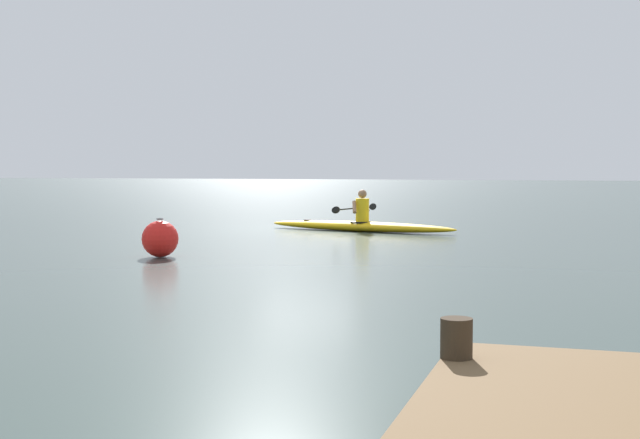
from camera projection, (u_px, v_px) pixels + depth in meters
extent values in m
plane|color=#384742|center=(307.00, 228.00, 22.12)|extent=(160.00, 160.00, 0.00)
ellipsoid|color=#EAB214|center=(360.00, 226.00, 21.13)|extent=(5.03, 1.73, 0.24)
torus|color=black|center=(361.00, 222.00, 21.11)|extent=(0.65, 0.65, 0.04)
cylinder|color=black|center=(307.00, 220.00, 21.88)|extent=(0.18, 0.18, 0.02)
cylinder|color=yellow|center=(362.00, 210.00, 21.07)|extent=(0.32, 0.32, 0.56)
sphere|color=#936B4C|center=(362.00, 194.00, 21.05)|extent=(0.21, 0.21, 0.21)
cylinder|color=black|center=(355.00, 208.00, 21.17)|extent=(0.47, 1.89, 0.03)
ellipsoid|color=black|center=(336.00, 210.00, 20.33)|extent=(0.13, 0.40, 0.17)
ellipsoid|color=black|center=(373.00, 207.00, 22.00)|extent=(0.13, 0.40, 0.17)
cylinder|color=#936B4C|center=(354.00, 207.00, 20.88)|extent=(0.19, 0.30, 0.34)
cylinder|color=#936B4C|center=(364.00, 206.00, 21.33)|extent=(0.24, 0.26, 0.34)
cylinder|color=#382B1E|center=(456.00, 370.00, 5.36)|extent=(0.20, 0.20, 0.65)
sphere|color=red|center=(160.00, 239.00, 15.11)|extent=(0.64, 0.64, 0.64)
torus|color=#333338|center=(160.00, 219.00, 15.09)|extent=(0.12, 0.12, 0.02)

